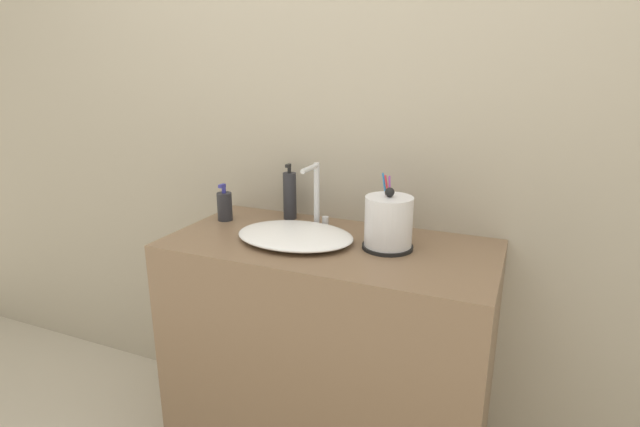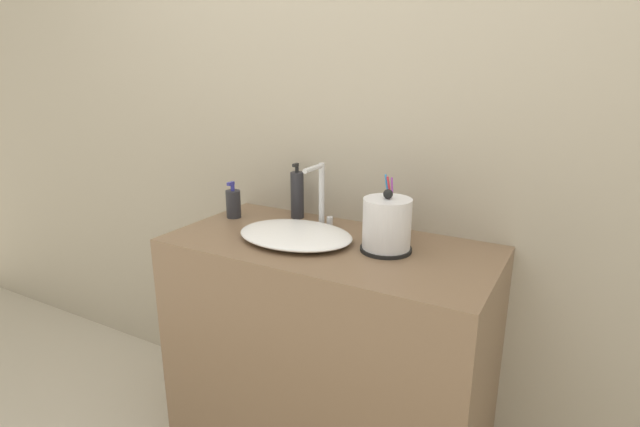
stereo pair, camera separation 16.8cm
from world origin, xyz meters
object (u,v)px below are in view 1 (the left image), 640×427
object	(u,v)px
lotion_bottle	(225,206)
shampoo_bottle	(290,195)
electric_kettle	(388,225)
toothbrush_cup	(387,220)
faucet	(316,193)

from	to	relation	value
lotion_bottle	shampoo_bottle	distance (m)	0.26
electric_kettle	toothbrush_cup	xyz separation A→B (m)	(-0.04, 0.13, -0.03)
faucet	electric_kettle	distance (m)	0.33
electric_kettle	shampoo_bottle	distance (m)	0.48
electric_kettle	toothbrush_cup	world-z (taller)	toothbrush_cup
electric_kettle	toothbrush_cup	bearing A→B (deg)	107.14
faucet	electric_kettle	xyz separation A→B (m)	(0.31, -0.12, -0.05)
faucet	lotion_bottle	size ratio (longest dim) A/B	1.65
faucet	toothbrush_cup	xyz separation A→B (m)	(0.27, 0.02, -0.08)
faucet	toothbrush_cup	distance (m)	0.28
toothbrush_cup	electric_kettle	bearing A→B (deg)	-72.86
electric_kettle	lotion_bottle	xyz separation A→B (m)	(-0.67, 0.05, -0.03)
faucet	shampoo_bottle	world-z (taller)	faucet
lotion_bottle	shampoo_bottle	bearing A→B (deg)	28.28
faucet	toothbrush_cup	size ratio (longest dim) A/B	1.07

